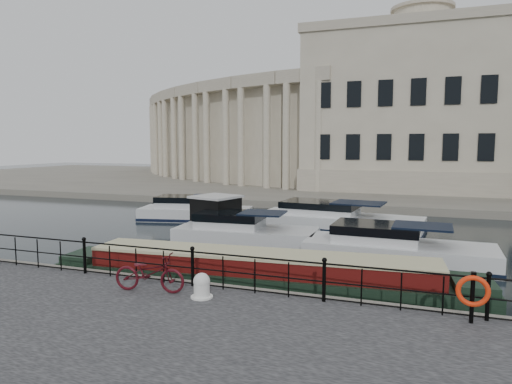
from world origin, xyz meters
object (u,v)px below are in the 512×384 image
bicycle (150,273)px  narrowboat (259,277)px  mooring_bollard (202,286)px  harbour_hut (216,217)px  life_ring_post (473,292)px

bicycle → narrowboat: bearing=-44.3°
mooring_bollard → harbour_hut: size_ratio=0.20×
mooring_bollard → life_ring_post: life_ring_post is taller
narrowboat → bicycle: bearing=-131.0°
bicycle → mooring_bollard: 1.67m
bicycle → harbour_hut: bearing=7.0°
life_ring_post → narrowboat: 6.84m
bicycle → harbour_hut: size_ratio=0.61×
harbour_hut → mooring_bollard: bearing=-51.0°
bicycle → harbour_hut: harbour_hut is taller
bicycle → mooring_bollard: bearing=-96.0°
life_ring_post → narrowboat: size_ratio=0.08×
mooring_bollard → narrowboat: bearing=78.5°
bicycle → life_ring_post: bearing=-94.2°
bicycle → harbour_hut: 11.02m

